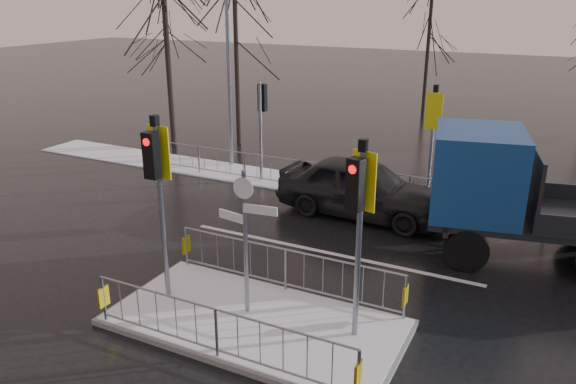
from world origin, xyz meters
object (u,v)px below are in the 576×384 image
at_px(flatbed_truck, 517,192).
at_px(street_lamp_left, 230,49).
at_px(traffic_island, 255,308).
at_px(car_far_lane, 362,188).

distance_m(flatbed_truck, street_lamp_left, 11.65).
bearing_deg(flatbed_truck, traffic_island, -126.56).
relative_size(traffic_island, car_far_lane, 1.16).
height_order(traffic_island, car_far_lane, traffic_island).
distance_m(car_far_lane, street_lamp_left, 7.79).
xyz_separation_m(traffic_island, car_far_lane, (-0.10, 6.70, 0.49)).
bearing_deg(street_lamp_left, flatbed_truck, -19.32).
height_order(car_far_lane, flatbed_truck, flatbed_truck).
xyz_separation_m(car_far_lane, flatbed_truck, (4.36, -0.96, 0.85)).
height_order(traffic_island, flatbed_truck, traffic_island).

